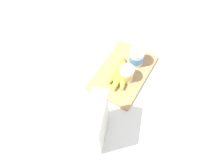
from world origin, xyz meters
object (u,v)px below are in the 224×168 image
Objects in this scene: yogurt_cup_front at (137,57)px; spoon at (150,40)px; cutting_board at (123,73)px; yogurt_cup_back at (127,74)px; banana_bunch at (119,73)px; cereal_box at (97,123)px.

yogurt_cup_front reaches higher than spoon.
yogurt_cup_back reaches higher than cutting_board.
spoon is at bearing 172.58° from banana_bunch.
banana_bunch is (-0.30, -0.06, -0.10)m from cereal_box.
cereal_box is at bearing 3.59° from yogurt_cup_front.
spoon is (-0.18, 0.00, -0.06)m from yogurt_cup_front.
spoon is at bearing 173.58° from cutting_board.
yogurt_cup_front is at bearing 164.21° from cereal_box.
cutting_board is at bearing 170.16° from cereal_box.
spoon is at bearing 163.09° from cereal_box.
cereal_box is 2.44× the size of spoon.
yogurt_cup_back is (0.11, 0.00, -0.01)m from yogurt_cup_front.
yogurt_cup_back is at bearing 0.11° from spoon.
spoon is at bearing -179.89° from yogurt_cup_back.
yogurt_cup_back is (0.03, 0.03, 0.05)m from cutting_board.
cereal_box is 1.34× the size of banana_bunch.
yogurt_cup_front is (-0.41, -0.03, -0.07)m from cereal_box.
cutting_board is 3.31× the size of spoon.
cereal_box reaches higher than yogurt_cup_front.
banana_bunch is at bearing 172.48° from cereal_box.
cutting_board is 0.27m from spoon.
yogurt_cup_front is at bearing -179.62° from yogurt_cup_back.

